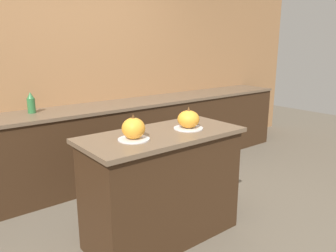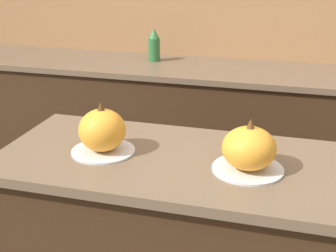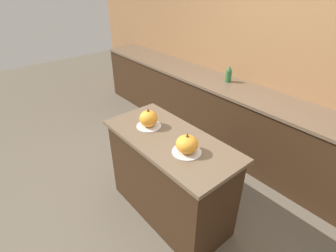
{
  "view_description": "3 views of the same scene",
  "coord_description": "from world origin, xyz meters",
  "views": [
    {
      "loc": [
        -1.48,
        -1.94,
        1.57
      ],
      "look_at": [
        0.03,
        -0.03,
        0.95
      ],
      "focal_mm": 35.0,
      "sensor_mm": 36.0,
      "label": 1
    },
    {
      "loc": [
        0.37,
        -1.44,
        1.59
      ],
      "look_at": [
        -0.05,
        0.05,
        1.0
      ],
      "focal_mm": 50.0,
      "sensor_mm": 36.0,
      "label": 2
    },
    {
      "loc": [
        1.44,
        -1.23,
        2.15
      ],
      "look_at": [
        -0.07,
        0.04,
        0.97
      ],
      "focal_mm": 28.0,
      "sensor_mm": 36.0,
      "label": 3
    }
  ],
  "objects": [
    {
      "name": "ground_plane",
      "position": [
        0.0,
        0.0,
        0.0
      ],
      "size": [
        12.0,
        12.0,
        0.0
      ],
      "primitive_type": "plane",
      "color": "#665B4C"
    },
    {
      "name": "back_counter",
      "position": [
        0.0,
        1.38,
        0.45
      ],
      "size": [
        6.0,
        0.6,
        0.89
      ],
      "color": "#382314",
      "rests_on": "ground_plane"
    },
    {
      "name": "bottle_tall",
      "position": [
        -0.55,
        1.46,
        0.99
      ],
      "size": [
        0.08,
        0.08,
        0.21
      ],
      "color": "#2D6B38",
      "rests_on": "back_counter"
    },
    {
      "name": "wall_back",
      "position": [
        0.0,
        1.71,
        1.25
      ],
      "size": [
        8.0,
        0.06,
        2.5
      ],
      "color": "#9E7047",
      "rests_on": "ground_plane"
    },
    {
      "name": "pumpkin_cake_right",
      "position": [
        0.24,
        -0.03,
        0.97
      ],
      "size": [
        0.24,
        0.24,
        0.18
      ],
      "color": "silver",
      "rests_on": "kitchen_island"
    },
    {
      "name": "kitchen_island",
      "position": [
        0.0,
        0.0,
        0.45
      ],
      "size": [
        1.29,
        0.61,
        0.9
      ],
      "color": "#382314",
      "rests_on": "ground_plane"
    },
    {
      "name": "pumpkin_cake_left",
      "position": [
        -0.28,
        -0.02,
        0.98
      ],
      "size": [
        0.23,
        0.23,
        0.19
      ],
      "color": "silver",
      "rests_on": "kitchen_island"
    }
  ]
}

